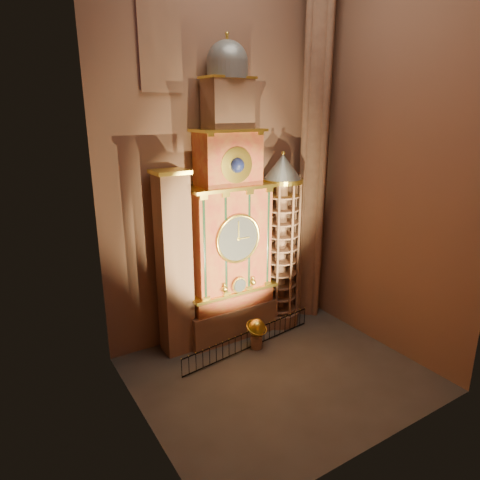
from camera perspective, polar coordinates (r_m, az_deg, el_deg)
floor at (r=23.21m, az=5.16°, el=-17.40°), size 14.00×14.00×0.00m
wall_back at (r=24.29m, az=-2.84°, el=12.04°), size 22.00×0.00×22.00m
wall_left at (r=16.01m, az=-14.46°, el=8.98°), size 0.00×22.00×22.00m
wall_right at (r=24.20m, az=19.53°, el=11.09°), size 0.00×22.00×22.00m
astronomical_clock at (r=24.16m, az=-1.49°, el=1.60°), size 5.60×2.41×16.70m
portrait_tower at (r=23.19m, az=-8.75°, el=-3.23°), size 1.80×1.60×10.20m
stair_turret at (r=26.23m, az=5.43°, el=-0.44°), size 2.50×2.50×10.80m
gothic_pier at (r=27.00m, az=9.89°, el=12.31°), size 2.04×2.04×22.00m
stained_glass_window at (r=22.99m, az=-10.66°, el=25.26°), size 2.20×0.14×5.20m
celestial_globe at (r=24.82m, az=2.23°, el=-12.00°), size 1.49×1.44×1.78m
iron_railing at (r=24.93m, az=1.35°, el=-13.12°), size 9.00×1.20×1.07m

